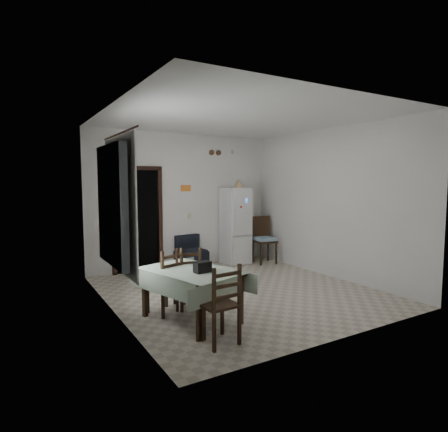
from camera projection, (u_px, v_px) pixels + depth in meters
The scene contains 25 objects.
ground at pixel (239, 291), 6.39m from camera, with size 4.50×4.50×0.00m, color #BDB09A.
ceiling at pixel (239, 118), 6.12m from camera, with size 4.20×4.50×0.02m, color white, non-canonical shape.
wall_back at pixel (183, 201), 8.18m from camera, with size 4.20×0.02×2.90m, color white, non-canonical shape.
wall_front at pixel (345, 218), 4.32m from camera, with size 4.20×0.02×2.90m, color white, non-canonical shape.
wall_left at pixel (112, 212), 5.19m from camera, with size 0.02×4.50×2.90m, color white, non-canonical shape.
wall_right at pixel (329, 203), 7.32m from camera, with size 0.02×4.50×2.90m, color white, non-canonical shape.
doorway at pixel (134, 220), 7.86m from camera, with size 1.06×0.52×2.22m.
window_recess at pixel (112, 205), 4.98m from camera, with size 0.10×1.20×1.60m, color silver.
curtain at pixel (120, 205), 5.04m from camera, with size 0.02×1.45×1.85m, color white.
curtain_rod at pixel (119, 134), 4.96m from camera, with size 0.02×0.02×1.60m, color black.
calendar at pixel (186, 193), 8.18m from camera, with size 0.28×0.02×0.40m, color white.
calendar_image at pixel (186, 188), 8.17m from camera, with size 0.24×0.01×0.14m, color orange.
light_switch at pixel (190, 216), 8.28m from camera, with size 0.08×0.02×0.12m, color beige.
vent_left at pixel (212, 152), 8.43m from camera, with size 0.12×0.12×0.03m, color brown.
vent_right at pixel (219, 153), 8.52m from camera, with size 0.12×0.12×0.03m, color brown.
emergency_light at pixel (237, 152), 8.73m from camera, with size 0.25×0.07×0.09m, color white.
fridge at pixel (235, 225), 8.54m from camera, with size 0.56×0.56×1.73m, color silver, non-canonical shape.
tan_cone at pixel (239, 183), 8.39m from camera, with size 0.23×0.23×0.19m, color tan.
navy_seat at pixel (191, 252), 8.03m from camera, with size 0.58×0.56×0.70m, color black, non-canonical shape.
corner_chair at pixel (265, 240), 8.54m from camera, with size 0.46×0.46×1.06m, color black, non-canonical shape.
dining_table at pixel (191, 295), 5.02m from camera, with size 0.88×1.33×0.69m, color #A5B99E, non-canonical shape.
black_bag at pixel (202, 267), 4.85m from camera, with size 0.22×0.13×0.14m, color black.
dining_chair_far_left at pixel (164, 281), 5.30m from camera, with size 0.40×0.40×0.93m, color black, non-canonical shape.
dining_chair_far_right at pixel (187, 277), 5.55m from camera, with size 0.39×0.39×0.92m, color black, non-canonical shape.
dining_chair_near_head at pixel (218, 303), 4.30m from camera, with size 0.40×0.40×0.94m, color black, non-canonical shape.
Camera 1 is at (-3.39, -5.25, 1.87)m, focal length 30.00 mm.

